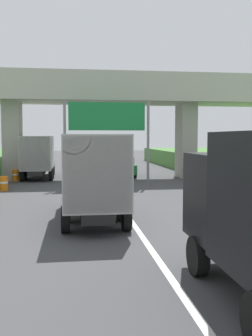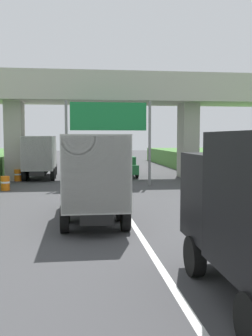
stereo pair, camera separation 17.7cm
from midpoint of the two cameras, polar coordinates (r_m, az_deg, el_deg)
lane_centre_stripe at (r=24.99m, az=-2.09°, el=-3.11°), size 0.20×91.74×0.01m
overpass_bridge at (r=31.36m, az=-3.18°, el=10.03°), size 40.00×4.80×8.31m
overhead_highway_sign at (r=26.34m, az=-2.42°, el=6.73°), size 5.88×0.18×5.81m
truck_white at (r=15.76m, az=-4.65°, el=-0.56°), size 2.44×7.30×3.44m
truck_silver at (r=32.34m, az=-12.34°, el=1.96°), size 2.44×7.30×3.44m
car_green at (r=32.69m, az=0.04°, el=0.20°), size 1.86×4.10×1.72m
car_red at (r=39.65m, az=-1.34°, el=0.97°), size 1.86×4.10×1.72m
construction_barrel_4 at (r=25.35m, az=-17.28°, el=-2.17°), size 0.57×0.57×0.90m
construction_barrel_5 at (r=30.56m, az=-15.55°, el=-1.02°), size 0.57×0.57×0.90m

